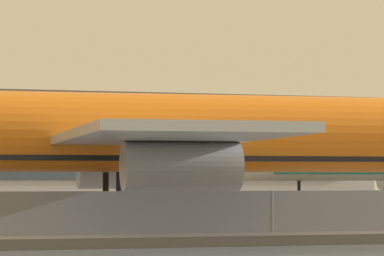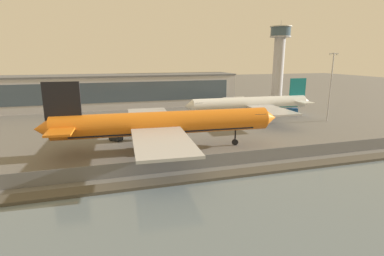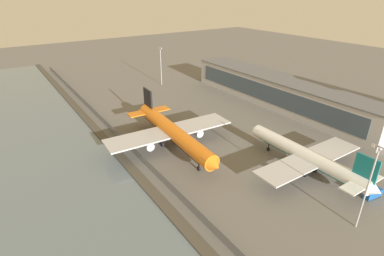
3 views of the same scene
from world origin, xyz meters
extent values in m
plane|color=#66635E|center=(0.00, 0.00, 0.00)|extent=(500.00, 500.00, 0.00)
cube|color=#474238|center=(0.00, -20.50, 0.25)|extent=(320.00, 3.00, 0.50)
cube|color=slate|center=(0.00, -16.00, 1.27)|extent=(280.00, 0.08, 2.53)
cylinder|color=slate|center=(0.00, -16.00, 1.27)|extent=(0.10, 0.10, 2.53)
cylinder|color=orange|center=(-2.47, -3.11, 6.07)|extent=(46.17, 7.55, 4.95)
cube|color=black|center=(-2.47, -3.11, 4.71)|extent=(39.23, 6.17, 0.89)
cube|color=#B7BABF|center=(-4.14, 8.03, 5.45)|extent=(11.34, 22.60, 0.50)
cube|color=#B7BABF|center=(-5.39, -13.99, 5.45)|extent=(11.34, 22.60, 0.50)
cylinder|color=#B7BABF|center=(-2.86, 6.19, 3.84)|extent=(6.58, 3.08, 2.72)
cylinder|color=#B7BABF|center=(-3.91, -12.31, 3.84)|extent=(6.58, 3.08, 2.72)
cylinder|color=black|center=(-5.54, -0.33, 2.14)|extent=(0.40, 0.40, 2.90)
cylinder|color=black|center=(-5.54, -0.33, 0.69)|extent=(1.66, 1.20, 1.59)
cylinder|color=black|center=(-5.83, -5.52, 2.14)|extent=(0.40, 0.40, 2.90)
cylinder|color=black|center=(-5.83, -5.52, 0.69)|extent=(1.66, 1.20, 1.59)
cone|color=white|center=(9.97, 22.28, 5.13)|extent=(2.78, 4.02, 3.98)
cube|color=#232D3D|center=(12.69, 22.24, 5.66)|extent=(2.36, 3.60, 1.26)
cylinder|color=black|center=(16.98, 22.17, 1.81)|extent=(0.29, 0.29, 2.45)
cylinder|color=black|center=(16.98, 22.17, 0.59)|extent=(1.18, 0.48, 1.17)
camera|label=1|loc=(-20.90, -71.29, 3.09)|focal=105.00mm
camera|label=2|loc=(-14.72, -64.82, 19.93)|focal=28.00mm
camera|label=3|loc=(75.10, -48.21, 49.65)|focal=28.00mm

